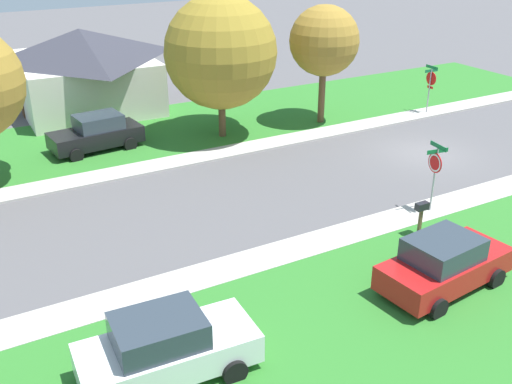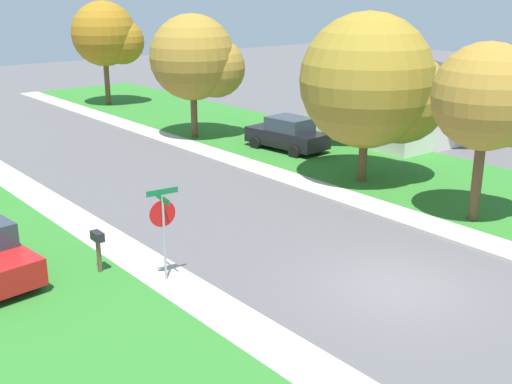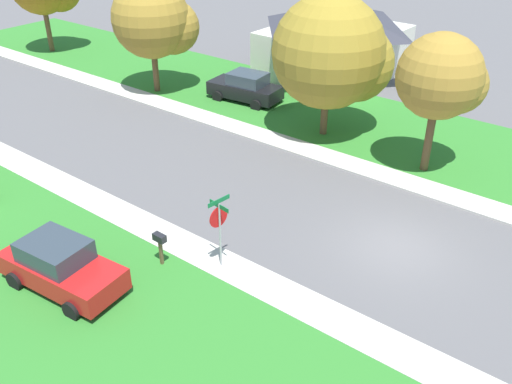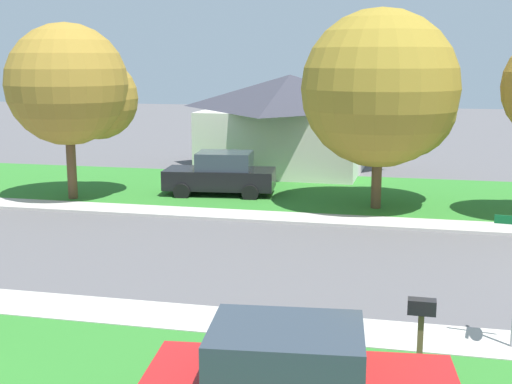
# 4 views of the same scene
# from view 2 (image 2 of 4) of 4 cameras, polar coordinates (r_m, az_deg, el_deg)

# --- Properties ---
(ground_plane) EXTENTS (120.00, 120.00, 0.00)m
(ground_plane) POSITION_cam_2_polar(r_m,az_deg,el_deg) (18.45, 12.36, -8.27)
(ground_plane) COLOR #565456
(sidewalk_east) EXTENTS (1.40, 56.00, 0.10)m
(sidewalk_east) POSITION_cam_2_polar(r_m,az_deg,el_deg) (29.52, -0.11, 2.21)
(sidewalk_east) COLOR #B7B2A8
(sidewalk_east) RESTS_ON ground
(lawn_east) EXTENTS (8.00, 56.00, 0.08)m
(lawn_east) POSITION_cam_2_polar(r_m,az_deg,el_deg) (32.60, 6.31, 3.58)
(lawn_east) COLOR #2D7528
(lawn_east) RESTS_ON ground
(sidewalk_west) EXTENTS (1.40, 56.00, 0.10)m
(sidewalk_west) POSITION_cam_2_polar(r_m,az_deg,el_deg) (24.94, -17.10, -1.56)
(sidewalk_west) COLOR #B7B2A8
(sidewalk_west) RESTS_ON ground
(stop_sign_far_corner) EXTENTS (0.91, 0.91, 2.77)m
(stop_sign_far_corner) POSITION_cam_2_polar(r_m,az_deg,el_deg) (17.78, -8.25, -2.43)
(stop_sign_far_corner) COLOR #9E9EA3
(stop_sign_far_corner) RESTS_ON ground
(car_black_driveway_right) EXTENTS (2.36, 4.46, 1.76)m
(car_black_driveway_right) POSITION_cam_2_polar(r_m,az_deg,el_deg) (32.53, 2.82, 5.15)
(car_black_driveway_right) COLOR black
(car_black_driveway_right) RESTS_ON ground
(tree_corner_large) EXTENTS (5.93, 5.51, 7.10)m
(tree_corner_large) POSITION_cam_2_polar(r_m,az_deg,el_deg) (26.97, 10.59, 9.35)
(tree_corner_large) COLOR brown
(tree_corner_large) RESTS_ON ground
(tree_across_left) EXTENTS (4.88, 4.54, 6.68)m
(tree_across_left) POSITION_cam_2_polar(r_m,az_deg,el_deg) (34.91, -5.14, 11.60)
(tree_across_left) COLOR brown
(tree_across_left) RESTS_ON ground
(tree_across_right) EXTENTS (3.93, 3.66, 6.29)m
(tree_across_right) POSITION_cam_2_polar(r_m,az_deg,el_deg) (23.18, 20.30, 7.64)
(tree_across_right) COLOR brown
(tree_across_right) RESTS_ON ground
(tree_sidewalk_far) EXTENTS (4.70, 4.37, 7.11)m
(tree_sidewalk_far) POSITION_cam_2_polar(r_m,az_deg,el_deg) (46.14, -12.99, 13.36)
(tree_sidewalk_far) COLOR brown
(tree_sidewalk_far) RESTS_ON ground
(house_right_setback) EXTENTS (9.23, 8.06, 4.60)m
(house_right_setback) POSITION_cam_2_polar(r_m,az_deg,el_deg) (36.67, 13.15, 8.54)
(house_right_setback) COLOR silver
(house_right_setback) RESTS_ON ground
(mailbox) EXTENTS (0.25, 0.48, 1.31)m
(mailbox) POSITION_cam_2_polar(r_m,az_deg,el_deg) (18.96, -13.88, -4.31)
(mailbox) COLOR brown
(mailbox) RESTS_ON ground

